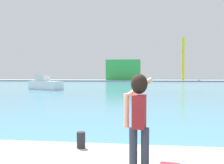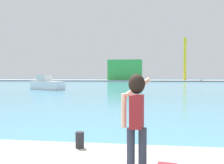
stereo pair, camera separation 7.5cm
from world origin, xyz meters
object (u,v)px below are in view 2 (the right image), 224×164
(boat_moored, at_px, (47,84))
(port_crane, at_px, (185,54))
(harbor_bollard, at_px, (80,140))
(warehouse_left, at_px, (126,70))
(person_photographer, at_px, (136,113))

(boat_moored, relative_size, port_crane, 0.38)
(harbor_bollard, xyz_separation_m, port_crane, (15.37, 89.24, 9.10))
(warehouse_left, distance_m, port_crane, 22.52)
(harbor_bollard, distance_m, warehouse_left, 90.51)
(harbor_bollard, bearing_deg, person_photographer, -46.63)
(person_photographer, distance_m, boat_moored, 34.75)
(person_photographer, height_order, port_crane, port_crane)
(harbor_bollard, distance_m, boat_moored, 32.84)
(harbor_bollard, relative_size, warehouse_left, 0.03)
(person_photographer, xyz_separation_m, boat_moored, (-14.53, 31.56, -0.69))
(warehouse_left, bearing_deg, port_crane, -2.56)
(person_photographer, xyz_separation_m, harbor_bollard, (-1.38, 1.47, -0.88))
(warehouse_left, height_order, port_crane, port_crane)
(person_photographer, bearing_deg, warehouse_left, 12.75)
(person_photographer, relative_size, harbor_bollard, 4.62)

